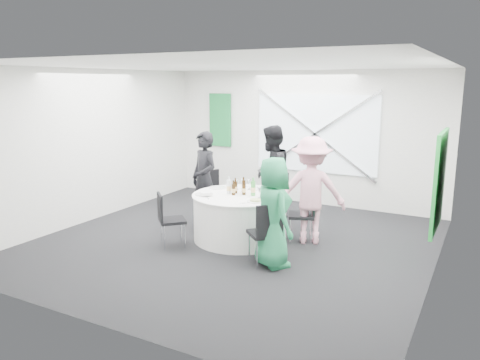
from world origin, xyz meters
The scene contains 45 objects.
floor centered at (0.00, 0.00, 0.00)m, with size 6.00×6.00×0.00m, color black.
ceiling centered at (0.00, 0.00, 2.80)m, with size 6.00×6.00×0.00m, color white.
wall_back centered at (0.00, 3.00, 1.40)m, with size 6.00×6.00×0.00m, color silver.
wall_front centered at (0.00, -3.00, 1.40)m, with size 6.00×6.00×0.00m, color silver.
wall_left centered at (-3.00, 0.00, 1.40)m, with size 6.00×6.00×0.00m, color silver.
wall_right centered at (3.00, 0.00, 1.40)m, with size 6.00×6.00×0.00m, color silver.
window_panel centered at (0.30, 2.96, 1.50)m, with size 2.60×0.03×1.60m, color silver.
window_brace_a centered at (0.30, 2.92, 1.50)m, with size 0.05×0.05×3.16m, color silver.
window_brace_b centered at (0.30, 2.92, 1.50)m, with size 0.05×0.05×3.16m, color silver.
green_banner centered at (-2.00, 2.95, 1.70)m, with size 0.55×0.04×1.20m, color #156934.
green_sign centered at (2.94, 0.60, 1.20)m, with size 0.05×1.20×1.40m, color #18882D.
banquet_table centered at (0.00, 0.20, 0.38)m, with size 1.56×1.56×0.76m.
chair_back centered at (0.06, 1.29, 0.60)m, with size 0.49×0.50×1.02m.
chair_back_left centered at (-0.97, 0.88, 0.56)m, with size 0.60×0.60×0.95m.
chair_back_right centered at (1.00, 0.61, 0.52)m, with size 0.54×0.53×0.89m.
chair_front_right centered at (0.87, -0.64, 0.54)m, with size 0.59×0.59×0.92m.
chair_front_left centered at (-0.83, -0.66, 0.50)m, with size 0.55×0.55×0.86m.
person_man_back_left centered at (-0.97, 0.64, 0.85)m, with size 0.62×0.41×1.70m, color black.
person_man_back centered at (-0.01, 1.44, 0.89)m, with size 0.87×0.48×1.78m, color black.
person_woman_pink centered at (1.06, 0.61, 0.86)m, with size 1.11×0.52×1.72m, color pink.
person_woman_green centered at (0.94, -0.58, 0.78)m, with size 0.76×0.50×1.56m, color #227C4E.
plate_back centered at (0.06, 0.70, 0.77)m, with size 0.27×0.27×0.01m.
plate_back_left centered at (-0.56, 0.42, 0.77)m, with size 0.29×0.29×0.01m.
plate_back_right centered at (0.52, 0.42, 0.78)m, with size 0.24×0.24×0.04m.
plate_front_right centered at (0.44, -0.11, 0.78)m, with size 0.26×0.26×0.04m.
plate_front_left centered at (-0.52, -0.11, 0.77)m, with size 0.26×0.26×0.01m.
napkin centered at (-0.42, -0.16, 0.80)m, with size 0.17×0.12×0.05m, color white.
beer_bottle_a centered at (-0.10, 0.23, 0.86)m, with size 0.06×0.06×0.26m.
beer_bottle_b centered at (-0.02, 0.36, 0.86)m, with size 0.06×0.06×0.26m.
beer_bottle_c centered at (0.07, 0.22, 0.85)m, with size 0.06×0.06×0.25m.
beer_bottle_d centered at (-0.08, 0.12, 0.85)m, with size 0.06×0.06×0.24m.
green_water_bottle centered at (0.22, 0.24, 0.88)m, with size 0.08×0.08×0.29m.
clear_water_bottle centered at (-0.19, 0.17, 0.87)m, with size 0.08×0.08×0.29m.
wine_glass_a centered at (0.37, 0.15, 0.88)m, with size 0.07×0.07×0.17m.
wine_glass_b centered at (-0.17, 0.58, 0.88)m, with size 0.07×0.07×0.17m.
wine_glass_c centered at (-0.03, 0.59, 0.88)m, with size 0.07×0.07×0.17m.
wine_glass_d centered at (-0.21, 0.49, 0.88)m, with size 0.07×0.07×0.17m.
fork_a centered at (0.13, 0.76, 0.76)m, with size 0.01×0.15×0.01m, color silver.
knife_a centered at (-0.17, 0.75, 0.76)m, with size 0.01×0.15×0.01m, color silver.
fork_b centered at (-0.55, 0.02, 0.76)m, with size 0.01×0.15×0.01m, color silver.
knife_b centered at (-0.31, -0.29, 0.76)m, with size 0.01×0.15×0.01m, color silver.
fork_c centered at (0.33, -0.27, 0.76)m, with size 0.01×0.15×0.01m, color silver.
knife_c centered at (0.54, 0.00, 0.76)m, with size 0.01×0.15×0.01m, color silver.
fork_d centered at (0.57, 0.27, 0.76)m, with size 0.01×0.15×0.01m, color silver.
knife_d centered at (0.41, 0.61, 0.76)m, with size 0.01×0.15×0.01m, color silver.
Camera 1 is at (3.51, -6.32, 2.55)m, focal length 35.00 mm.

